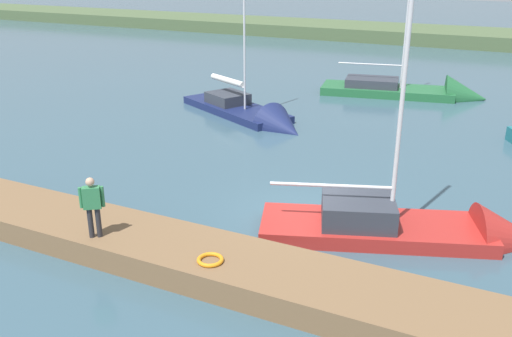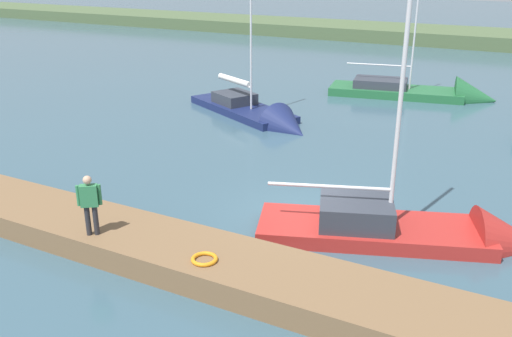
{
  "view_description": "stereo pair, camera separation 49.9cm",
  "coord_description": "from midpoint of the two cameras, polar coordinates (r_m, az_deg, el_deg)",
  "views": [
    {
      "loc": [
        -5.49,
        14.7,
        7.58
      ],
      "look_at": [
        1.83,
        -0.26,
        1.21
      ],
      "focal_mm": 38.88,
      "sensor_mm": 36.0,
      "label": 1
    },
    {
      "loc": [
        -5.94,
        14.48,
        7.58
      ],
      "look_at": [
        1.83,
        -0.26,
        1.21
      ],
      "focal_mm": 38.88,
      "sensor_mm": 36.0,
      "label": 2
    }
  ],
  "objects": [
    {
      "name": "sailboat_far_right",
      "position": [
        27.7,
        1.0,
        5.21
      ],
      "size": [
        8.51,
        5.82,
        9.6
      ],
      "rotation": [
        0.0,
        0.0,
        2.67
      ],
      "color": "navy",
      "rests_on": "ground_plane"
    },
    {
      "name": "sailboat_inner_slip",
      "position": [
        16.69,
        17.66,
        -6.64
      ],
      "size": [
        8.31,
        4.78,
        9.65
      ],
      "rotation": [
        0.0,
        0.0,
        3.49
      ],
      "color": "#B22823",
      "rests_on": "ground_plane"
    },
    {
      "name": "ground_plane",
      "position": [
        17.41,
        5.77,
        -5.01
      ],
      "size": [
        200.0,
        200.0,
        0.0
      ],
      "primitive_type": "plane",
      "color": "#385666"
    },
    {
      "name": "dock_pier",
      "position": [
        13.92,
        -0.83,
        -10.47
      ],
      "size": [
        21.63,
        2.31,
        0.66
      ],
      "primitive_type": "cube",
      "color": "brown",
      "rests_on": "ground_plane"
    },
    {
      "name": "person_on_dock",
      "position": [
        15.02,
        -15.83,
        -3.27
      ],
      "size": [
        0.54,
        0.44,
        1.68
      ],
      "rotation": [
        0.0,
        0.0,
        5.32
      ],
      "color": "#28282D",
      "rests_on": "dock_pier"
    },
    {
      "name": "far_shoreline",
      "position": [
        56.61,
        22.21,
        11.72
      ],
      "size": [
        180.0,
        8.0,
        2.4
      ],
      "primitive_type": "cube",
      "color": "#4C603D",
      "rests_on": "ground_plane"
    },
    {
      "name": "life_ring_buoy",
      "position": [
        13.68,
        -4.28,
        -9.28
      ],
      "size": [
        0.66,
        0.66,
        0.1
      ],
      "primitive_type": "torus",
      "color": "orange",
      "rests_on": "dock_pier"
    },
    {
      "name": "sailboat_mid_channel",
      "position": [
        33.68,
        17.82,
        7.17
      ],
      "size": [
        9.58,
        4.18,
        9.22
      ],
      "rotation": [
        0.0,
        0.0,
        3.33
      ],
      "color": "#236638",
      "rests_on": "ground_plane"
    }
  ]
}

